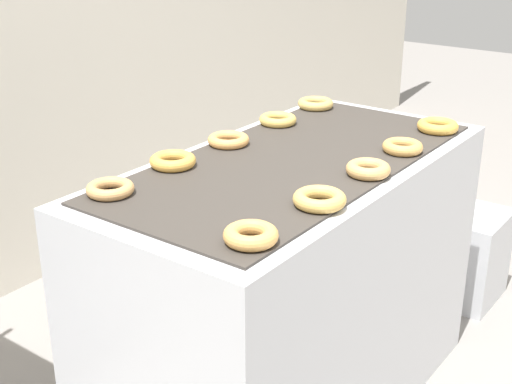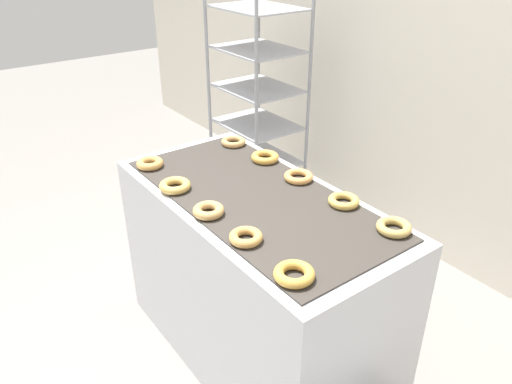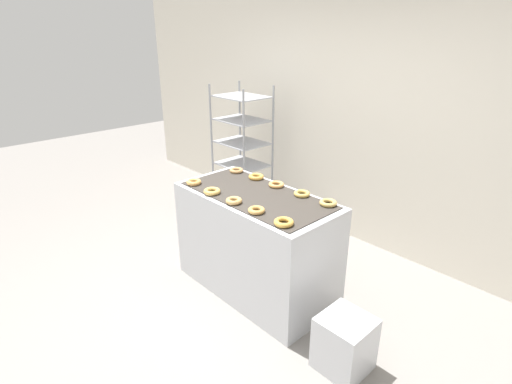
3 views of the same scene
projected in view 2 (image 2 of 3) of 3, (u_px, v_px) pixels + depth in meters
The scene contains 13 objects.
wall_back at pixel (473, 48), 2.81m from camera, with size 8.00×0.05×2.80m.
fryer_machine at pixel (256, 280), 2.45m from camera, with size 1.45×0.71×0.94m.
baking_rack_cart at pixel (257, 107), 3.62m from camera, with size 0.61×0.48×1.66m.
donut_near_leftmost at pixel (150, 163), 2.49m from camera, with size 0.13×0.13×0.04m, color tan.
donut_near_left at pixel (175, 186), 2.28m from camera, with size 0.14×0.14×0.04m, color tan.
donut_near_center at pixel (208, 210), 2.08m from camera, with size 0.13×0.13×0.04m, color tan.
donut_near_right at pixel (246, 237), 1.91m from camera, with size 0.13×0.13×0.04m, color tan.
donut_near_rightmost at pixel (294, 274), 1.70m from camera, with size 0.14×0.14×0.04m, color gold.
donut_far_leftmost at pixel (233, 142), 2.74m from camera, with size 0.13×0.13×0.03m, color tan.
donut_far_left at pixel (265, 157), 2.55m from camera, with size 0.14×0.14×0.04m, color gold.
donut_far_center at pixel (298, 177), 2.36m from camera, with size 0.14×0.14×0.03m, color #DB9C53.
donut_far_right at pixel (344, 201), 2.16m from camera, with size 0.14×0.14×0.03m, color tan.
donut_far_rightmost at pixel (394, 227), 1.97m from camera, with size 0.14×0.14×0.04m, color tan.
Camera 2 is at (1.57, -0.56, 2.02)m, focal length 35.00 mm.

